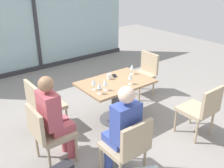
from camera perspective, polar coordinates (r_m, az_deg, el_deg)
ground_plane at (r=4.63m, az=0.76°, el=-7.75°), size 12.00×12.00×0.00m
window_wall_backdrop at (r=6.84m, az=-16.47°, el=12.82°), size 5.28×0.10×2.70m
dining_table_main at (r=4.38m, az=0.80°, el=-1.90°), size 1.20×0.79×0.73m
chair_front_left at (r=3.22m, az=3.53°, el=-13.32°), size 0.46×0.50×0.87m
chair_side_end at (r=3.55m, az=-13.94°, el=-10.03°), size 0.50×0.46×0.87m
chair_far_left at (r=4.26m, az=-15.01°, el=-4.06°), size 0.50×0.46×0.87m
chair_front_right at (r=4.20m, az=19.08°, el=-5.04°), size 0.46×0.50×0.87m
chair_far_right at (r=5.39m, az=7.02°, el=2.73°), size 0.50×0.46×0.87m
person_front_left at (r=3.17m, az=2.31°, el=-9.46°), size 0.34×0.39×1.26m
person_side_end at (r=3.48m, az=-12.64°, el=-6.70°), size 0.39×0.34×1.26m
wine_glass_0 at (r=4.16m, az=4.03°, el=1.66°), size 0.07×0.07×0.18m
wine_glass_1 at (r=3.93m, az=-1.53°, el=0.32°), size 0.07×0.07×0.18m
wine_glass_2 at (r=4.56m, az=4.40°, el=3.72°), size 0.07×0.07×0.18m
wine_glass_3 at (r=3.96m, az=-4.07°, el=0.45°), size 0.07×0.07×0.18m
wine_glass_4 at (r=3.82m, az=-2.86°, el=-0.41°), size 0.07×0.07×0.18m
coffee_cup at (r=4.38m, az=-0.63°, el=1.66°), size 0.08×0.08×0.09m
cell_phone_on_table at (r=4.51m, az=0.55°, el=1.82°), size 0.12×0.16×0.01m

